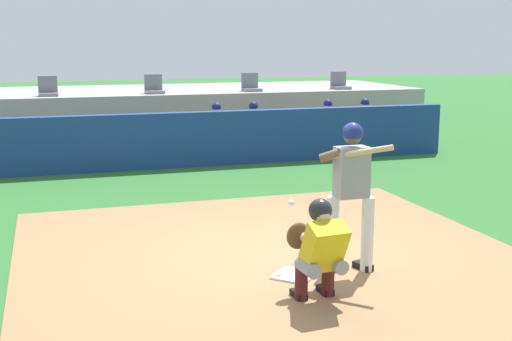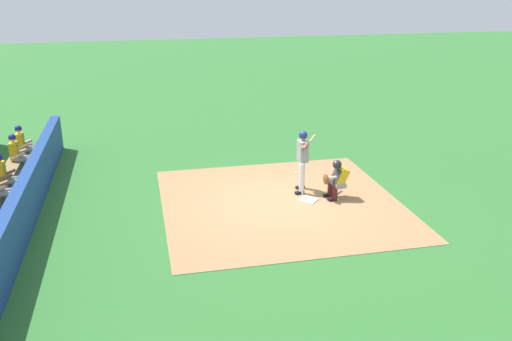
# 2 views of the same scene
# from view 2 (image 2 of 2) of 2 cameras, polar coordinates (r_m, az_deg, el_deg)

# --- Properties ---
(ground_plane) EXTENTS (80.00, 80.00, 0.00)m
(ground_plane) POSITION_cam_2_polar(r_m,az_deg,el_deg) (14.92, 2.63, -3.41)
(ground_plane) COLOR #2D6B2D
(dirt_infield) EXTENTS (6.40, 6.40, 0.01)m
(dirt_infield) POSITION_cam_2_polar(r_m,az_deg,el_deg) (14.92, 2.63, -3.39)
(dirt_infield) COLOR #9E754C
(dirt_infield) RESTS_ON ground
(home_plate) EXTENTS (0.62, 0.62, 0.02)m
(home_plate) POSITION_cam_2_polar(r_m,az_deg,el_deg) (15.13, 5.56, -3.06)
(home_plate) COLOR white
(home_plate) RESTS_ON dirt_infield
(batter_at_plate) EXTENTS (0.72, 0.74, 1.80)m
(batter_at_plate) POSITION_cam_2_polar(r_m,az_deg,el_deg) (15.38, 4.91, 1.40)
(batter_at_plate) COLOR silver
(batter_at_plate) RESTS_ON ground
(catcher_crouched) EXTENTS (0.51, 1.50, 1.13)m
(catcher_crouched) POSITION_cam_2_polar(r_m,az_deg,el_deg) (15.13, 8.41, -0.79)
(catcher_crouched) COLOR gray
(catcher_crouched) RESTS_ON ground
(dugout_wall) EXTENTS (13.00, 0.30, 1.20)m
(dugout_wall) POSITION_cam_2_polar(r_m,az_deg,el_deg) (14.53, -22.98, -3.18)
(dugout_wall) COLOR navy
(dugout_wall) RESTS_ON ground
(dugout_player_1) EXTENTS (0.49, 0.70, 1.30)m
(dugout_player_1) POSITION_cam_2_polar(r_m,az_deg,el_deg) (16.58, -24.73, -0.37)
(dugout_player_1) COLOR #939399
(dugout_player_1) RESTS_ON ground
(dugout_player_2) EXTENTS (0.49, 0.70, 1.30)m
(dugout_player_2) POSITION_cam_2_polar(r_m,az_deg,el_deg) (18.38, -23.60, 1.68)
(dugout_player_2) COLOR #939399
(dugout_player_2) RESTS_ON ground
(dugout_player_3) EXTENTS (0.49, 0.70, 1.30)m
(dugout_player_3) POSITION_cam_2_polar(r_m,az_deg,el_deg) (19.34, -23.09, 2.61)
(dugout_player_3) COLOR #939399
(dugout_player_3) RESTS_ON ground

